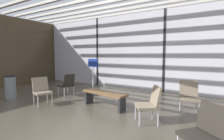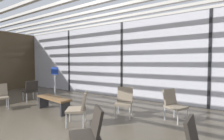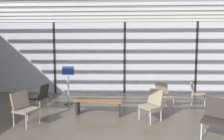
{
  "view_description": "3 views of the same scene",
  "coord_description": "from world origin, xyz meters",
  "px_view_note": "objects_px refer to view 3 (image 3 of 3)",
  "views": [
    {
      "loc": [
        1.85,
        -2.01,
        1.58
      ],
      "look_at": [
        -1.26,
        3.02,
        1.05
      ],
      "focal_mm": 26.8,
      "sensor_mm": 36.0,
      "label": 1
    },
    {
      "loc": [
        3.44,
        -1.29,
        1.63
      ],
      "look_at": [
        -0.65,
        5.36,
        1.27
      ],
      "focal_mm": 24.95,
      "sensor_mm": 36.0,
      "label": 2
    },
    {
      "loc": [
        -0.41,
        -2.75,
        1.76
      ],
      "look_at": [
        -0.62,
        5.28,
        1.14
      ],
      "focal_mm": 25.58,
      "sensor_mm": 36.0,
      "label": 3
    }
  ],
  "objects_px": {
    "lounge_chair_2": "(24,106)",
    "lounge_chair_0": "(163,93)",
    "info_sign": "(68,87)",
    "lounge_chair_3": "(196,91)",
    "lounge_chair_1": "(152,103)",
    "waiting_bench": "(98,103)",
    "lounge_chair_5": "(40,95)",
    "lounge_chair_6": "(216,116)",
    "parked_airplane": "(101,54)"
  },
  "relations": [
    {
      "from": "parked_airplane",
      "to": "lounge_chair_2",
      "type": "bearing_deg",
      "value": -96.87
    },
    {
      "from": "lounge_chair_1",
      "to": "lounge_chair_2",
      "type": "distance_m",
      "value": 3.47
    },
    {
      "from": "parked_airplane",
      "to": "lounge_chair_5",
      "type": "height_order",
      "value": "parked_airplane"
    },
    {
      "from": "lounge_chair_0",
      "to": "parked_airplane",
      "type": "bearing_deg",
      "value": 93.65
    },
    {
      "from": "lounge_chair_6",
      "to": "lounge_chair_5",
      "type": "bearing_deg",
      "value": -160.28
    },
    {
      "from": "lounge_chair_0",
      "to": "lounge_chair_1",
      "type": "distance_m",
      "value": 1.42
    },
    {
      "from": "lounge_chair_6",
      "to": "info_sign",
      "type": "distance_m",
      "value": 4.68
    },
    {
      "from": "lounge_chair_6",
      "to": "waiting_bench",
      "type": "distance_m",
      "value": 3.08
    },
    {
      "from": "parked_airplane",
      "to": "lounge_chair_0",
      "type": "bearing_deg",
      "value": -69.53
    },
    {
      "from": "lounge_chair_2",
      "to": "waiting_bench",
      "type": "relative_size",
      "value": 0.57
    },
    {
      "from": "info_sign",
      "to": "lounge_chair_5",
      "type": "bearing_deg",
      "value": -140.49
    },
    {
      "from": "info_sign",
      "to": "lounge_chair_3",
      "type": "bearing_deg",
      "value": 2.38
    },
    {
      "from": "lounge_chair_3",
      "to": "lounge_chair_5",
      "type": "distance_m",
      "value": 5.68
    },
    {
      "from": "lounge_chair_3",
      "to": "lounge_chair_5",
      "type": "relative_size",
      "value": 1.0
    },
    {
      "from": "parked_airplane",
      "to": "info_sign",
      "type": "relative_size",
      "value": 7.92
    },
    {
      "from": "lounge_chair_6",
      "to": "info_sign",
      "type": "relative_size",
      "value": 0.6
    },
    {
      "from": "lounge_chair_1",
      "to": "lounge_chair_3",
      "type": "distance_m",
      "value": 2.62
    },
    {
      "from": "parked_airplane",
      "to": "lounge_chair_3",
      "type": "xyz_separation_m",
      "value": [
        4.32,
        -7.53,
        -1.57
      ]
    },
    {
      "from": "lounge_chair_2",
      "to": "lounge_chair_3",
      "type": "height_order",
      "value": "same"
    },
    {
      "from": "waiting_bench",
      "to": "lounge_chair_2",
      "type": "bearing_deg",
      "value": 31.23
    },
    {
      "from": "lounge_chair_1",
      "to": "lounge_chair_2",
      "type": "height_order",
      "value": "same"
    },
    {
      "from": "waiting_bench",
      "to": "lounge_chair_0",
      "type": "bearing_deg",
      "value": -152.26
    },
    {
      "from": "info_sign",
      "to": "lounge_chair_6",
      "type": "bearing_deg",
      "value": -31.55
    },
    {
      "from": "lounge_chair_0",
      "to": "lounge_chair_6",
      "type": "height_order",
      "value": "same"
    },
    {
      "from": "lounge_chair_0",
      "to": "lounge_chair_5",
      "type": "distance_m",
      "value": 4.29
    },
    {
      "from": "lounge_chair_2",
      "to": "lounge_chair_5",
      "type": "distance_m",
      "value": 1.24
    },
    {
      "from": "lounge_chair_2",
      "to": "lounge_chair_6",
      "type": "distance_m",
      "value": 4.64
    },
    {
      "from": "info_sign",
      "to": "lounge_chair_2",
      "type": "bearing_deg",
      "value": -108.41
    },
    {
      "from": "info_sign",
      "to": "waiting_bench",
      "type": "bearing_deg",
      "value": -39.93
    },
    {
      "from": "lounge_chair_5",
      "to": "waiting_bench",
      "type": "bearing_deg",
      "value": 88.77
    },
    {
      "from": "lounge_chair_2",
      "to": "info_sign",
      "type": "relative_size",
      "value": 0.6
    },
    {
      "from": "lounge_chair_0",
      "to": "lounge_chair_2",
      "type": "height_order",
      "value": "same"
    },
    {
      "from": "lounge_chair_2",
      "to": "lounge_chair_0",
      "type": "bearing_deg",
      "value": -50.2
    },
    {
      "from": "waiting_bench",
      "to": "lounge_chair_5",
      "type": "bearing_deg",
      "value": -3.92
    },
    {
      "from": "lounge_chair_5",
      "to": "info_sign",
      "type": "height_order",
      "value": "info_sign"
    },
    {
      "from": "waiting_bench",
      "to": "lounge_chair_3",
      "type": "bearing_deg",
      "value": -153.41
    },
    {
      "from": "lounge_chair_1",
      "to": "lounge_chair_5",
      "type": "relative_size",
      "value": 1.0
    },
    {
      "from": "lounge_chair_5",
      "to": "lounge_chair_1",
      "type": "bearing_deg",
      "value": 87.32
    },
    {
      "from": "lounge_chair_2",
      "to": "lounge_chair_3",
      "type": "bearing_deg",
      "value": -51.33
    },
    {
      "from": "lounge_chair_6",
      "to": "waiting_bench",
      "type": "relative_size",
      "value": 0.57
    },
    {
      "from": "parked_airplane",
      "to": "lounge_chair_0",
      "type": "relative_size",
      "value": 13.1
    },
    {
      "from": "lounge_chair_0",
      "to": "lounge_chair_2",
      "type": "distance_m",
      "value": 4.44
    },
    {
      "from": "parked_airplane",
      "to": "lounge_chair_1",
      "type": "xyz_separation_m",
      "value": [
        2.29,
        -9.19,
        -1.57
      ]
    },
    {
      "from": "lounge_chair_0",
      "to": "lounge_chair_6",
      "type": "distance_m",
      "value": 2.29
    },
    {
      "from": "lounge_chair_1",
      "to": "waiting_bench",
      "type": "xyz_separation_m",
      "value": [
        -1.58,
        0.42,
        -0.13
      ]
    },
    {
      "from": "lounge_chair_5",
      "to": "lounge_chair_6",
      "type": "bearing_deg",
      "value": 79.37
    },
    {
      "from": "lounge_chair_1",
      "to": "lounge_chair_3",
      "type": "xyz_separation_m",
      "value": [
        2.03,
        1.66,
        0.0
      ]
    },
    {
      "from": "lounge_chair_1",
      "to": "lounge_chair_6",
      "type": "xyz_separation_m",
      "value": [
        1.16,
        -0.99,
        0.0
      ]
    },
    {
      "from": "lounge_chair_3",
      "to": "waiting_bench",
      "type": "bearing_deg",
      "value": 135.88
    },
    {
      "from": "lounge_chair_5",
      "to": "lounge_chair_2",
      "type": "bearing_deg",
      "value": 17.2
    }
  ]
}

